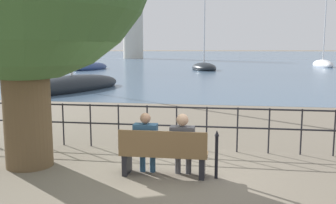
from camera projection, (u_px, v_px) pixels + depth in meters
ground_plane at (164, 175)px, 7.12m from camera, size 1000.00×1000.00×0.00m
harbor_water at (223, 54)px, 162.76m from camera, size 600.00×300.00×0.01m
park_bench at (163, 154)px, 7.00m from camera, size 1.65×0.45×0.90m
seated_person_left at (146, 140)px, 7.09m from camera, size 0.44×0.35×1.20m
seated_person_right at (183, 141)px, 6.99m from camera, size 0.46×0.35×1.20m
promenade_railing at (177, 121)px, 8.82m from camera, size 15.63×0.04×1.05m
closed_umbrella at (217, 152)px, 6.86m from camera, size 0.09×0.09×0.92m
sailboat_1 at (91, 67)px, 42.67m from camera, size 3.11×6.84×11.25m
sailboat_2 at (72, 86)px, 21.39m from camera, size 4.77×8.49×8.68m
sailboat_3 at (204, 67)px, 41.54m from camera, size 3.87×5.61×12.93m
sailboat_4 at (7, 74)px, 31.73m from camera, size 3.87×6.57×7.39m
sailboat_5 at (323, 64)px, 48.45m from camera, size 2.27×6.00×12.67m
harbor_lighthouse at (133, 16)px, 87.62m from camera, size 4.70×4.70×21.35m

